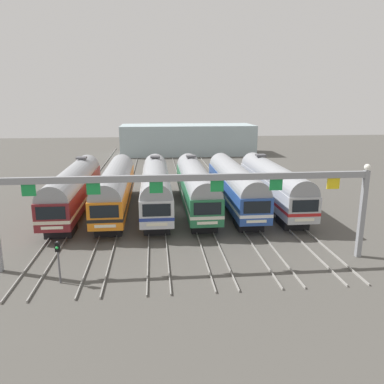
{
  "coord_description": "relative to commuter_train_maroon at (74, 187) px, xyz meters",
  "views": [
    {
      "loc": [
        -2.12,
        -38.42,
        11.4
      ],
      "look_at": [
        1.51,
        -1.83,
        2.36
      ],
      "focal_mm": 35.44,
      "sensor_mm": 36.0,
      "label": 1
    }
  ],
  "objects": [
    {
      "name": "commuter_train_green",
      "position": [
        12.44,
        0.0,
        0.0
      ],
      "size": [
        2.88,
        18.06,
        5.05
      ],
      "color": "#236B42",
      "rests_on": "ground"
    },
    {
      "name": "yard_signal_mast",
      "position": [
        2.07,
        -15.64,
        -0.73
      ],
      "size": [
        0.28,
        0.35,
        2.8
      ],
      "color": "#59595E",
      "rests_on": "ground"
    },
    {
      "name": "commuter_train_stainless",
      "position": [
        20.73,
        0.0,
        0.0
      ],
      "size": [
        2.88,
        18.06,
        5.05
      ],
      "color": "#B2B5BA",
      "rests_on": "ground"
    },
    {
      "name": "catenary_gantry",
      "position": [
        10.36,
        -13.5,
        2.67
      ],
      "size": [
        25.97,
        0.44,
        6.97
      ],
      "color": "gray",
      "rests_on": "ground"
    },
    {
      "name": "track_bed",
      "position": [
        10.36,
        17.0,
        -2.61
      ],
      "size": [
        22.23,
        70.0,
        0.15
      ],
      "color": "gray",
      "rests_on": "ground"
    },
    {
      "name": "commuter_train_maroon",
      "position": [
        0.0,
        0.0,
        0.0
      ],
      "size": [
        2.88,
        18.06,
        5.05
      ],
      "color": "maroon",
      "rests_on": "ground"
    },
    {
      "name": "maintenance_building",
      "position": [
        15.24,
        41.75,
        0.38
      ],
      "size": [
        27.6,
        10.0,
        6.14
      ],
      "primitive_type": "cube",
      "color": "#9EB2B7",
      "rests_on": "ground"
    },
    {
      "name": "commuter_train_orange",
      "position": [
        4.15,
        -0.0,
        -0.0
      ],
      "size": [
        2.88,
        18.06,
        4.77
      ],
      "color": "orange",
      "rests_on": "ground"
    },
    {
      "name": "ground_plane",
      "position": [
        10.36,
        0.0,
        -2.69
      ],
      "size": [
        160.0,
        160.0,
        0.0
      ],
      "primitive_type": "plane",
      "color": "#4C4944"
    },
    {
      "name": "commuter_train_blue",
      "position": [
        16.58,
        -0.0,
        -0.0
      ],
      "size": [
        2.88,
        18.06,
        4.77
      ],
      "color": "#284C9E",
      "rests_on": "ground"
    },
    {
      "name": "commuter_train_silver",
      "position": [
        8.29,
        0.0,
        0.0
      ],
      "size": [
        2.88,
        18.06,
        5.05
      ],
      "color": "silver",
      "rests_on": "ground"
    }
  ]
}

